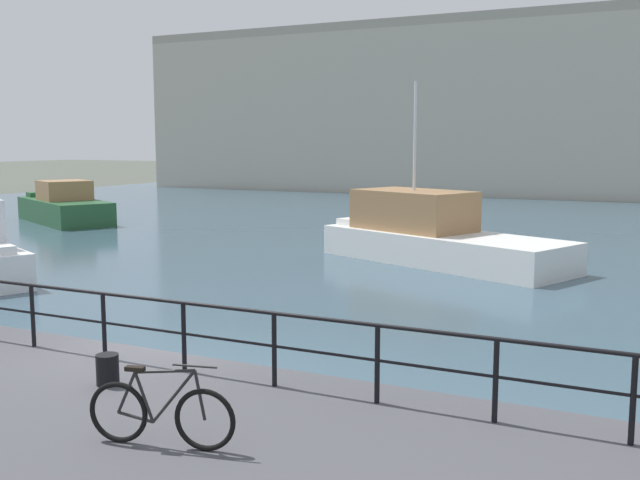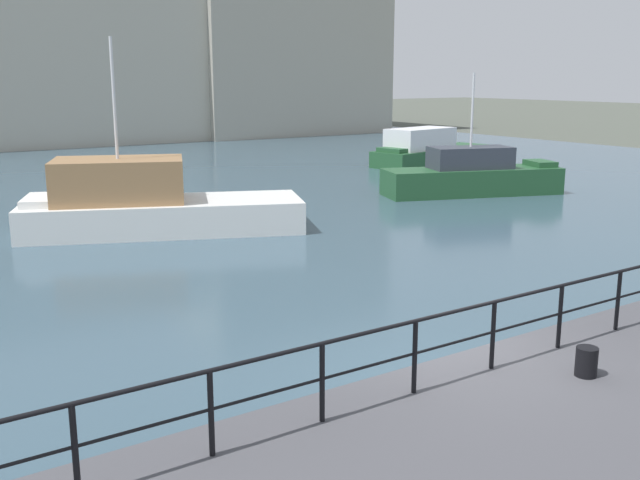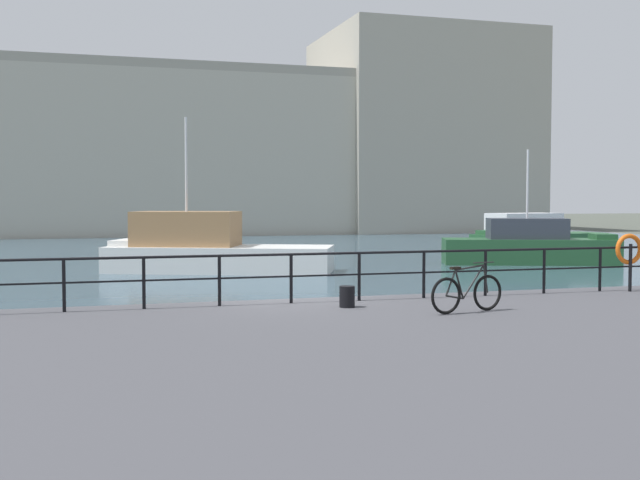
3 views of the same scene
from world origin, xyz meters
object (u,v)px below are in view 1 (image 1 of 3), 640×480
object	(u,v)px
moored_small_launch	(432,235)
parked_bicycle	(161,414)
moored_red_daysailer	(64,207)
mooring_bollard	(108,370)

from	to	relation	value
moored_small_launch	parked_bicycle	xyz separation A→B (m)	(2.33, -17.90, 0.16)
moored_small_launch	parked_bicycle	bearing A→B (deg)	120.47
moored_small_launch	moored_red_daysailer	size ratio (longest dim) A/B	1.23
parked_bicycle	moored_small_launch	bearing A→B (deg)	84.46
moored_red_daysailer	mooring_bollard	bearing A→B (deg)	163.19
parked_bicycle	moored_red_daysailer	bearing A→B (deg)	123.86
mooring_bollard	moored_red_daysailer	bearing A→B (deg)	136.08
moored_small_launch	mooring_bollard	size ratio (longest dim) A/B	21.36
moored_small_launch	mooring_bollard	xyz separation A→B (m)	(0.31, -16.51, -0.01)
moored_red_daysailer	parked_bicycle	bearing A→B (deg)	163.92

